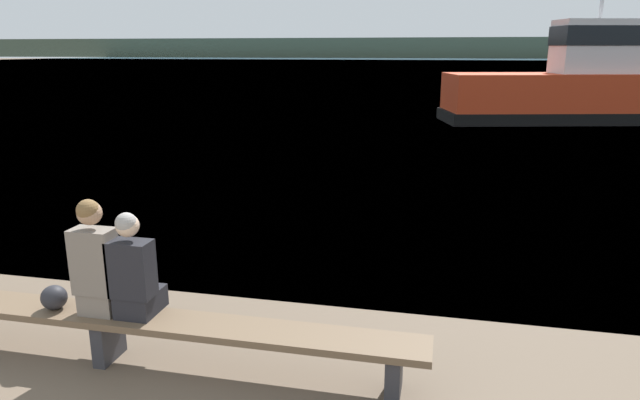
# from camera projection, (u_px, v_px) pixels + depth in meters

# --- Properties ---
(water_surface) EXTENTS (240.00, 240.00, 0.00)m
(water_surface) POSITION_uv_depth(u_px,v_px,m) (436.00, 63.00, 119.91)
(water_surface) COLOR #5684A3
(water_surface) RESTS_ON ground
(far_shoreline) EXTENTS (600.00, 12.00, 6.47)m
(far_shoreline) POSITION_uv_depth(u_px,v_px,m) (442.00, 48.00, 187.95)
(far_shoreline) COLOR #384233
(far_shoreline) RESTS_ON ground
(bench_main) EXTENTS (5.79, 0.44, 0.46)m
(bench_main) POSITION_uv_depth(u_px,v_px,m) (107.00, 322.00, 5.15)
(bench_main) COLOR brown
(bench_main) RESTS_ON ground
(person_left) EXTENTS (0.37, 0.43, 1.06)m
(person_left) POSITION_uv_depth(u_px,v_px,m) (97.00, 264.00, 5.03)
(person_left) COLOR #70665B
(person_left) RESTS_ON bench_main
(person_right) EXTENTS (0.37, 0.43, 0.97)m
(person_right) POSITION_uv_depth(u_px,v_px,m) (134.00, 273.00, 4.97)
(person_right) COLOR black
(person_right) RESTS_ON bench_main
(shopping_bag) EXTENTS (0.23, 0.23, 0.22)m
(shopping_bag) POSITION_uv_depth(u_px,v_px,m) (54.00, 297.00, 5.17)
(shopping_bag) COLOR #232328
(shopping_bag) RESTS_ON bench_main
(tugboat_red) EXTENTS (11.37, 5.38, 6.60)m
(tugboat_red) POSITION_uv_depth(u_px,v_px,m) (590.00, 90.00, 22.10)
(tugboat_red) COLOR red
(tugboat_red) RESTS_ON water_surface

